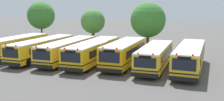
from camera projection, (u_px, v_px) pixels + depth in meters
The scene contains 11 objects.
ground_plane at pixel (95, 63), 31.05m from camera, with size 160.00×160.00×0.00m, color #514F4C.
school_bus_0 at pixel (20, 46), 34.32m from camera, with size 2.56×9.34×2.76m.
school_bus_1 at pixel (43, 48), 33.21m from camera, with size 2.62×11.68×2.58m.
school_bus_2 at pixel (68, 50), 32.12m from camera, with size 2.62×11.42×2.56m.
school_bus_3 at pixel (94, 51), 30.85m from camera, with size 2.65×11.41×2.62m.
school_bus_4 at pixel (124, 53), 29.71m from camera, with size 2.63×9.80×2.75m.
school_bus_5 at pixel (155, 56), 28.30m from camera, with size 2.59×10.29×2.51m.
school_bus_6 at pixel (190, 57), 27.52m from camera, with size 2.67×11.39×2.67m.
tree_0 at pixel (42, 15), 45.71m from camera, with size 4.64×4.64×7.10m.
tree_1 at pixel (93, 21), 42.46m from camera, with size 3.82×3.82×5.93m.
tree_2 at pixel (147, 19), 39.66m from camera, with size 5.16×5.16×6.97m.
Camera 1 is at (12.13, -27.88, 6.75)m, focal length 43.34 mm.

